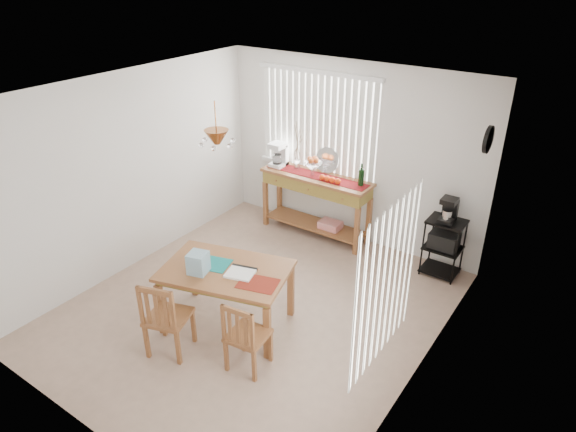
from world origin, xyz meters
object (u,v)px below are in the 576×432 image
Objects in this scene: dining_table at (226,275)px; chair_right at (246,336)px; sideboard at (317,191)px; chair_left at (166,318)px; cart_items at (449,210)px; wire_cart at (444,242)px.

dining_table is 1.88× the size of chair_right.
sideboard is 2.99m from chair_right.
dining_table is 1.71× the size of chair_left.
cart_items is 0.39× the size of chair_right.
chair_right is at bearing -71.79° from sideboard.
sideboard is 1.96m from wire_cart.
dining_table is at bearing 74.53° from chair_left.
dining_table is (0.30, -2.38, -0.06)m from sideboard.
dining_table is (-1.65, -2.40, -0.29)m from cart_items.
wire_cart is 0.87× the size of chair_left.
wire_cart reaches higher than dining_table.
chair_left is (0.10, -3.11, -0.27)m from sideboard.
sideboard is at bearing -179.50° from cart_items.
sideboard is at bearing 91.79° from chair_left.
cart_items reaches higher than chair_right.
sideboard is at bearing -179.75° from wire_cart.
dining_table is 0.81m from chair_right.
wire_cart is 0.47m from cart_items.
wire_cart is at bearing 70.33° from chair_right.
cart_items is (0.00, 0.01, 0.47)m from wire_cart.
sideboard is at bearing 97.14° from dining_table.
chair_left is at bearing -105.47° from dining_table.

